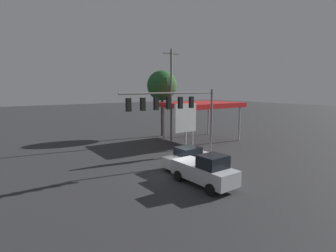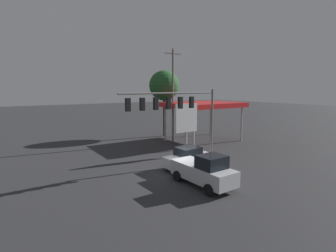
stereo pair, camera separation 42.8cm
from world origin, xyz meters
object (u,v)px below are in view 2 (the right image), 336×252
object	(u,v)px
traffic_signal_assembly	(175,108)
street_tree	(164,86)
pickup_parked	(204,171)
utility_pole	(173,94)
sedan_far	(188,158)
price_sign	(186,120)

from	to	relation	value
traffic_signal_assembly	street_tree	xyz separation A→B (m)	(-8.03, -14.04, 1.94)
traffic_signal_assembly	pickup_parked	bearing A→B (deg)	83.62
street_tree	utility_pole	bearing A→B (deg)	71.27
sedan_far	price_sign	bearing A→B (deg)	-127.56
price_sign	sedan_far	world-z (taller)	price_sign
utility_pole	street_tree	bearing A→B (deg)	-108.73
sedan_far	traffic_signal_assembly	bearing A→B (deg)	-24.09
pickup_parked	street_tree	xyz separation A→B (m)	(-8.51, -18.31, 6.22)
traffic_signal_assembly	utility_pole	distance (m)	11.80
traffic_signal_assembly	price_sign	xyz separation A→B (m)	(-3.61, -3.15, -1.58)
sedan_far	pickup_parked	xyz separation A→B (m)	(1.54, 3.84, 0.16)
utility_pole	street_tree	xyz separation A→B (m)	(-1.45, -4.28, 1.09)
utility_pole	street_tree	distance (m)	4.65
traffic_signal_assembly	pickup_parked	size ratio (longest dim) A/B	1.80
street_tree	price_sign	bearing A→B (deg)	67.93
traffic_signal_assembly	street_tree	bearing A→B (deg)	-119.76
pickup_parked	street_tree	size ratio (longest dim) A/B	0.55
traffic_signal_assembly	price_sign	size ratio (longest dim) A/B	1.74
traffic_signal_assembly	sedan_far	size ratio (longest dim) A/B	2.12
price_sign	pickup_parked	world-z (taller)	price_sign
price_sign	sedan_far	bearing A→B (deg)	54.59
price_sign	pickup_parked	size ratio (longest dim) A/B	1.04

